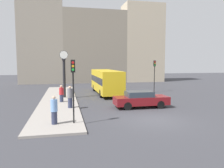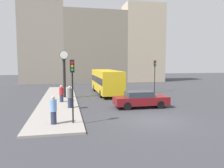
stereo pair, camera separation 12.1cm
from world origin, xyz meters
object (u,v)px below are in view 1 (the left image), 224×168
pedestrian_grey_jacket (70,97)px  bus_distant (106,80)px  sedan_car (141,99)px  pedestrian_red_top (61,94)px  pedestrian_blue_stripe (54,110)px  traffic_light_near (73,78)px  street_clock (64,74)px  traffic_light_far (154,70)px

pedestrian_grey_jacket → bus_distant: bearing=61.3°
sedan_car → pedestrian_red_top: 7.47m
pedestrian_blue_stripe → sedan_car: bearing=30.9°
pedestrian_red_top → pedestrian_blue_stripe: size_ratio=0.94×
bus_distant → traffic_light_near: 13.82m
pedestrian_blue_stripe → pedestrian_grey_jacket: bearing=77.4°
street_clock → pedestrian_red_top: 3.28m
traffic_light_far → pedestrian_red_top: bearing=-155.3°
traffic_light_near → street_clock: street_clock is taller
pedestrian_red_top → traffic_light_far: bearing=24.7°
traffic_light_far → street_clock: bearing=-167.2°
street_clock → bus_distant: bearing=27.8°
traffic_light_near → pedestrian_blue_stripe: bearing=179.3°
pedestrian_blue_stripe → bus_distant: bearing=66.7°
sedan_car → bus_distant: size_ratio=0.49×
sedan_car → pedestrian_blue_stripe: (-6.96, -4.17, 0.26)m
street_clock → pedestrian_blue_stripe: (-0.60, -10.36, -1.67)m
traffic_light_far → pedestrian_red_top: traffic_light_far is taller
street_clock → pedestrian_red_top: bearing=-95.8°
traffic_light_near → traffic_light_far: 16.86m
bus_distant → traffic_light_near: bearing=-108.9°
traffic_light_near → pedestrian_grey_jacket: size_ratio=2.14×
sedan_car → traffic_light_near: (-5.81, -4.19, 2.18)m
bus_distant → pedestrian_blue_stripe: 14.18m
pedestrian_grey_jacket → pedestrian_blue_stripe: bearing=-102.6°
pedestrian_grey_jacket → pedestrian_blue_stripe: (-1.05, -4.69, -0.05)m
traffic_light_near → pedestrian_blue_stripe: 2.24m
pedestrian_red_top → pedestrian_grey_jacket: (0.73, -2.90, 0.10)m
sedan_car → street_clock: bearing=135.8°
street_clock → pedestrian_grey_jacket: bearing=-85.5°
bus_distant → pedestrian_blue_stripe: bearing=-113.3°
pedestrian_red_top → pedestrian_blue_stripe: bearing=-92.4°
traffic_light_near → street_clock: bearing=93.0°
sedan_car → traffic_light_far: traffic_light_far is taller
bus_distant → street_clock: 5.75m
traffic_light_near → traffic_light_far: (10.79, 12.96, 0.03)m
traffic_light_near → sedan_car: bearing=35.8°
bus_distant → pedestrian_grey_jacket: size_ratio=5.17×
traffic_light_near → traffic_light_far: bearing=50.2°
pedestrian_grey_jacket → pedestrian_blue_stripe: 4.80m
sedan_car → traffic_light_near: traffic_light_near is taller
bus_distant → sedan_car: bearing=-81.3°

